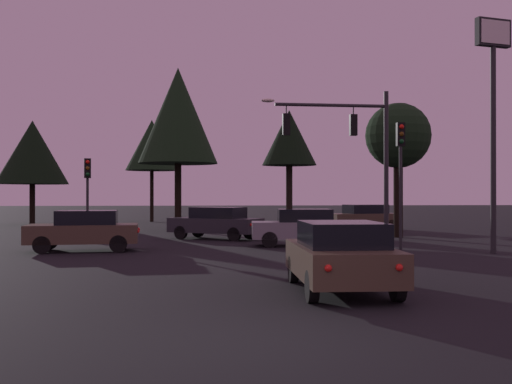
% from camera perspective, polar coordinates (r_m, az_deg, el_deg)
% --- Properties ---
extents(ground_plane, '(168.00, 168.00, 0.00)m').
position_cam_1_polar(ground_plane, '(32.91, -3.82, -3.94)').
color(ground_plane, black).
rests_on(ground_plane, ground).
extents(traffic_signal_mast_arm, '(5.48, 0.47, 6.52)m').
position_cam_1_polar(traffic_signal_mast_arm, '(25.69, 9.09, 4.84)').
color(traffic_signal_mast_arm, '#232326').
rests_on(traffic_signal_mast_arm, ground).
extents(traffic_light_corner_left, '(0.31, 0.35, 4.87)m').
position_cam_1_polar(traffic_light_corner_left, '(23.51, 13.64, 2.95)').
color(traffic_light_corner_left, '#232326').
rests_on(traffic_light_corner_left, ground).
extents(traffic_light_corner_right, '(0.34, 0.38, 3.77)m').
position_cam_1_polar(traffic_light_corner_right, '(28.41, -15.79, 0.92)').
color(traffic_light_corner_right, '#232326').
rests_on(traffic_light_corner_right, ground).
extents(car_nearside_lane, '(1.99, 4.19, 1.52)m').
position_cam_1_polar(car_nearside_lane, '(13.18, 8.09, -5.98)').
color(car_nearside_lane, '#473828').
rests_on(car_nearside_lane, ground).
extents(car_crossing_left, '(4.23, 2.24, 1.52)m').
position_cam_1_polar(car_crossing_left, '(23.25, -16.10, -3.49)').
color(car_crossing_left, '#473828').
rests_on(car_crossing_left, ground).
extents(car_crossing_right, '(4.20, 2.07, 1.52)m').
position_cam_1_polar(car_crossing_right, '(24.63, 4.40, -3.32)').
color(car_crossing_right, gray).
rests_on(car_crossing_right, ground).
extents(car_far_lane, '(4.63, 3.76, 1.52)m').
position_cam_1_polar(car_far_lane, '(28.41, -3.83, -2.91)').
color(car_far_lane, '#232328').
rests_on(car_far_lane, ground).
extents(car_parked_lot, '(4.63, 2.73, 1.52)m').
position_cam_1_polar(car_parked_lot, '(36.06, 10.25, -2.35)').
color(car_parked_lot, '#473828').
rests_on(car_parked_lot, ground).
extents(store_sign_illuminated, '(1.42, 0.56, 8.45)m').
position_cam_1_polar(store_sign_illuminated, '(23.46, 21.70, 9.48)').
color(store_sign_illuminated, '#232326').
rests_on(store_sign_illuminated, ground).
extents(tree_behind_sign, '(4.71, 4.71, 9.67)m').
position_cam_1_polar(tree_behind_sign, '(36.02, -7.45, 7.21)').
color(tree_behind_sign, black).
rests_on(tree_behind_sign, ground).
extents(tree_left_far, '(4.04, 4.04, 8.40)m').
position_cam_1_polar(tree_left_far, '(44.48, 3.19, 5.13)').
color(tree_left_far, black).
rests_on(tree_left_far, ground).
extents(tree_center_horizon, '(3.22, 3.22, 6.66)m').
position_cam_1_polar(tree_center_horizon, '(30.49, 13.41, 5.13)').
color(tree_center_horizon, black).
rests_on(tree_center_horizon, ground).
extents(tree_right_cluster, '(4.09, 4.09, 7.98)m').
position_cam_1_polar(tree_right_cluster, '(47.52, -9.91, 4.41)').
color(tree_right_cluster, black).
rests_on(tree_right_cluster, ground).
extents(tree_lot_edge, '(4.98, 4.98, 7.38)m').
position_cam_1_polar(tree_lot_edge, '(45.18, -20.57, 3.56)').
color(tree_lot_edge, black).
rests_on(tree_lot_edge, ground).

